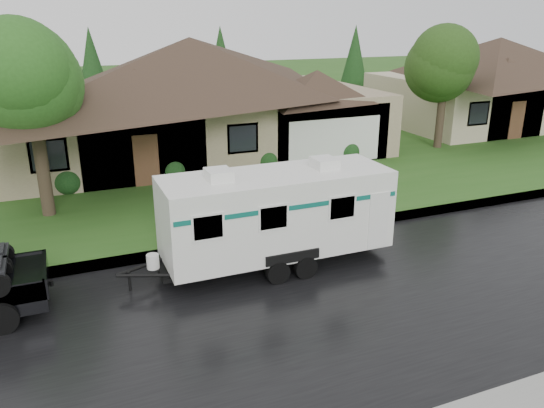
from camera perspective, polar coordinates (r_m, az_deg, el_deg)
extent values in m
plane|color=#2A571B|center=(14.50, -2.03, -7.90)|extent=(140.00, 140.00, 0.00)
cube|color=black|center=(12.88, 1.14, -11.68)|extent=(140.00, 8.00, 0.01)
cube|color=gray|center=(16.40, -4.79, -4.30)|extent=(140.00, 0.50, 0.15)
cube|color=#2A571B|center=(28.23, -12.76, 5.52)|extent=(140.00, 26.00, 0.15)
cube|color=gray|center=(27.34, -8.47, 8.72)|extent=(18.00, 10.00, 3.00)
pyramid|color=#35251D|center=(26.89, -8.92, 17.33)|extent=(19.44, 10.80, 2.60)
cube|color=gray|center=(26.45, 4.73, 8.17)|extent=(5.76, 4.00, 2.70)
cube|color=#BCB18C|center=(37.82, 22.66, 10.42)|extent=(14.00, 9.00, 3.00)
pyramid|color=#35251D|center=(37.50, 23.44, 16.13)|extent=(15.12, 9.72, 2.30)
cylinder|color=#382B1E|center=(19.67, -23.37, 2.94)|extent=(0.44, 0.44, 2.90)
sphere|color=#326F24|center=(19.10, -24.66, 12.12)|extent=(4.01, 4.01, 4.01)
cylinder|color=#382B1E|center=(29.29, 17.60, 8.41)|extent=(0.41, 0.41, 2.67)
sphere|color=#2F571C|center=(28.91, 18.20, 14.09)|extent=(3.69, 3.69, 3.69)
sphere|color=#143814|center=(22.23, -21.17, 2.44)|extent=(1.00, 1.00, 1.00)
sphere|color=#143814|center=(22.64, -10.55, 3.75)|extent=(1.00, 1.00, 1.00)
sphere|color=#143814|center=(23.80, -0.60, 4.85)|extent=(1.00, 1.00, 1.00)
sphere|color=#143814|center=(25.61, 8.20, 5.71)|extent=(1.00, 1.00, 1.00)
cube|color=black|center=(13.98, -27.22, -7.31)|extent=(1.98, 1.71, 0.05)
cylinder|color=black|center=(13.42, -27.12, -10.85)|extent=(0.75, 0.29, 0.75)
cylinder|color=black|center=(14.98, -26.72, -7.60)|extent=(0.75, 0.29, 0.75)
cube|color=white|center=(14.60, 0.50, -0.85)|extent=(6.29, 2.16, 2.20)
cube|color=black|center=(15.07, 0.48, -5.26)|extent=(6.65, 1.08, 0.13)
cube|color=#0D6053|center=(14.43, 0.50, 0.95)|extent=(6.16, 2.18, 0.13)
cube|color=white|center=(13.69, -5.75, 3.14)|extent=(0.63, 0.72, 0.29)
cube|color=white|center=(14.81, 5.66, 4.41)|extent=(0.63, 0.72, 0.29)
cylinder|color=black|center=(14.07, 0.64, -7.37)|extent=(0.63, 0.22, 0.63)
cylinder|color=black|center=(15.86, -2.36, -4.15)|extent=(0.63, 0.22, 0.63)
cylinder|color=black|center=(14.37, 3.63, -6.80)|extent=(0.63, 0.22, 0.63)
cylinder|color=black|center=(16.13, 0.35, -3.72)|extent=(0.63, 0.22, 0.63)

